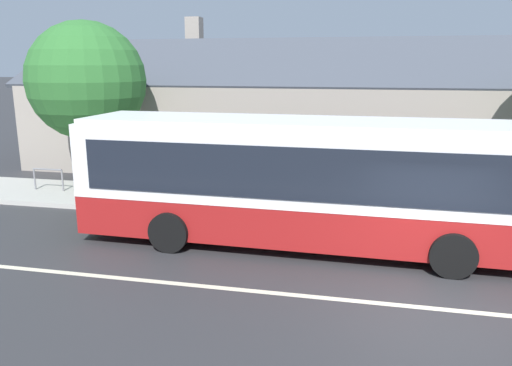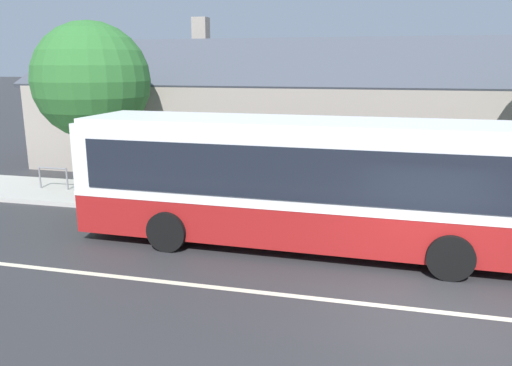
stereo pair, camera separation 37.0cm
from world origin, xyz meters
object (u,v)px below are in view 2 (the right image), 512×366
object	(u,v)px
transit_bus	(301,179)
bike_rack	(53,174)
bench_by_building	(151,186)
street_tree_secondary	(91,85)
bench_down_street	(260,191)

from	to	relation	value
transit_bus	bike_rack	size ratio (longest dim) A/B	9.72
bench_by_building	street_tree_secondary	bearing A→B (deg)	151.85
transit_bus	bench_down_street	bearing A→B (deg)	120.52
bench_by_building	bike_rack	world-z (taller)	bench_by_building
bench_down_street	bike_rack	xyz separation A→B (m)	(-7.56, 0.08, 0.12)
bench_by_building	bike_rack	bearing A→B (deg)	174.44
street_tree_secondary	bench_down_street	bearing A→B (deg)	-10.79
bike_rack	bench_by_building	bearing A→B (deg)	-5.56
transit_bus	bike_rack	distance (m)	9.91
street_tree_secondary	bench_by_building	bearing A→B (deg)	-28.15
bench_by_building	street_tree_secondary	size ratio (longest dim) A/B	0.31
bench_by_building	street_tree_secondary	xyz separation A→B (m)	(-2.89, 1.55, 3.19)
bench_down_street	street_tree_secondary	size ratio (longest dim) A/B	0.27
bike_rack	street_tree_secondary	bearing A→B (deg)	47.68
bench_by_building	bench_down_street	distance (m)	3.63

